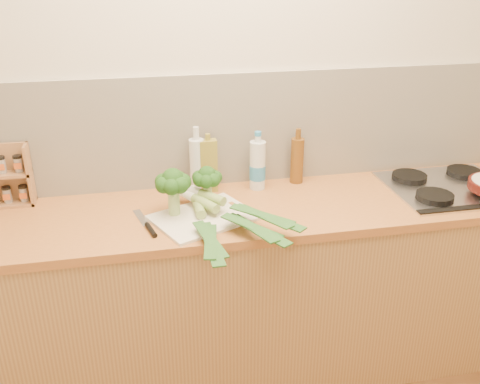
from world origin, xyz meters
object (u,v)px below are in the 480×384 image
(chopping_board, at_px, (204,217))
(chefs_knife, at_px, (148,227))
(gas_hob, at_px, (450,186))
(spice_rack, at_px, (5,179))

(chopping_board, bearing_deg, chefs_knife, 166.21)
(gas_hob, height_order, chopping_board, gas_hob)
(gas_hob, bearing_deg, chefs_knife, -175.26)
(chopping_board, xyz_separation_m, spice_rack, (-0.85, 0.32, 0.12))
(chopping_board, distance_m, spice_rack, 0.91)
(gas_hob, xyz_separation_m, chopping_board, (-1.21, -0.08, -0.01))
(chefs_knife, bearing_deg, spice_rack, 134.51)
(gas_hob, relative_size, chefs_knife, 2.09)
(gas_hob, height_order, spice_rack, spice_rack)
(gas_hob, height_order, chefs_knife, gas_hob)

